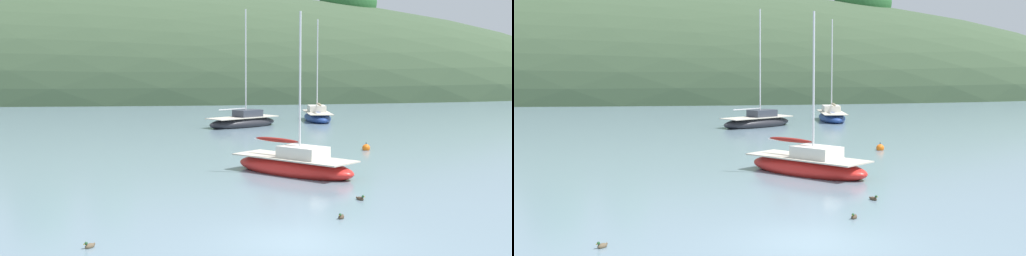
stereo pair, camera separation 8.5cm
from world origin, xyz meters
TOP-DOWN VIEW (x-y plane):
  - ground_plane at (0.00, 0.00)m, footprint 400.00×400.00m
  - far_shoreline_hill at (-24.90, 72.93)m, footprint 150.00×36.00m
  - sailboat_white_near at (6.07, 37.29)m, footprint 2.11×6.01m
  - sailboat_teal_outer at (-0.17, 32.84)m, footprint 6.06×5.35m
  - sailboat_cream_ketch at (1.21, 11.45)m, footprint 5.93×5.92m
  - mooring_buoy_outer at (6.12, 19.17)m, footprint 0.44×0.44m
  - duck_lone_right at (1.70, 2.72)m, footprint 0.30×0.41m
  - duck_straggler at (2.93, 5.59)m, footprint 0.34×0.40m
  - duck_trailing at (-5.80, -0.34)m, footprint 0.33×0.40m

SIDE VIEW (x-z plane):
  - ground_plane at x=0.00m, z-range 0.00..0.00m
  - duck_lone_right at x=1.70m, z-range -0.07..0.17m
  - duck_straggler at x=2.93m, z-range -0.07..0.17m
  - duck_trailing at x=-5.80m, z-range -0.07..0.17m
  - far_shoreline_hill at x=-24.90m, z-range -15.69..15.87m
  - mooring_buoy_outer at x=6.12m, z-range -0.15..0.39m
  - sailboat_teal_outer at x=-0.17m, z-range -4.08..4.83m
  - sailboat_white_near at x=6.07m, z-range -3.83..4.59m
  - sailboat_cream_ketch at x=1.21m, z-range -3.31..4.08m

